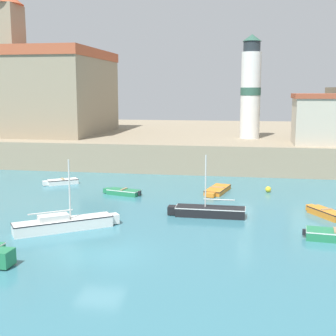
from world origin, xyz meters
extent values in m
plane|color=teal|center=(0.00, 0.00, 0.00)|extent=(200.00, 200.00, 0.00)
cube|color=gray|center=(0.00, 44.28, 1.55)|extent=(120.00, 40.00, 3.10)
cube|color=#237A4C|center=(13.02, 4.73, 0.28)|extent=(3.45, 1.76, 0.56)
cube|color=white|center=(13.02, 4.73, 0.52)|extent=(3.48, 1.78, 0.07)
cube|color=#997F5B|center=(13.02, 4.73, 0.60)|extent=(0.33, 1.20, 0.08)
cube|color=black|center=(11.25, 4.93, 0.33)|extent=(0.22, 0.22, 0.36)
cube|color=orange|center=(5.33, 16.73, 0.20)|extent=(2.18, 3.84, 0.40)
cube|color=orange|center=(4.84, 14.66, 0.20)|extent=(0.89, 0.78, 0.34)
cube|color=black|center=(5.33, 16.73, 0.36)|extent=(2.20, 3.88, 0.07)
cube|color=#997F5B|center=(5.33, 16.73, 0.44)|extent=(1.19, 0.46, 0.08)
cube|color=#237A4C|center=(-2.45, 14.38, 0.22)|extent=(2.97, 1.83, 0.45)
cube|color=#237A4C|center=(-4.03, 14.82, 0.22)|extent=(0.66, 0.74, 0.38)
cube|color=white|center=(-2.45, 14.38, 0.41)|extent=(3.00, 1.85, 0.07)
cube|color=#997F5B|center=(-2.45, 14.38, 0.49)|extent=(0.45, 0.98, 0.08)
cube|color=black|center=(-1.00, 13.98, 0.27)|extent=(0.25, 0.25, 0.36)
cube|color=black|center=(5.31, 8.75, 0.34)|extent=(4.82, 1.39, 0.67)
cube|color=black|center=(2.60, 8.78, 0.34)|extent=(0.61, 0.74, 0.57)
cube|color=white|center=(5.31, 8.75, 0.63)|extent=(4.87, 1.40, 0.07)
cylinder|color=silver|center=(4.95, 8.75, 2.52)|extent=(0.10, 0.10, 3.69)
cylinder|color=silver|center=(5.91, 8.75, 1.22)|extent=(2.16, 0.10, 0.08)
cube|color=white|center=(-3.60, 3.90, 0.36)|extent=(5.74, 4.58, 0.72)
cube|color=white|center=(-0.86, 5.85, 0.36)|extent=(0.85, 0.87, 0.62)
cube|color=black|center=(-3.60, 3.90, 0.68)|extent=(5.80, 4.63, 0.07)
cylinder|color=silver|center=(-3.22, 4.17, 2.62)|extent=(0.10, 0.10, 3.78)
cylinder|color=silver|center=(-4.23, 3.45, 1.27)|extent=(2.31, 1.67, 0.08)
cube|color=silver|center=(-4.10, 3.54, 0.90)|extent=(2.01, 1.78, 0.36)
cube|color=white|center=(-9.29, 17.76, 0.24)|extent=(2.86, 2.40, 0.47)
cube|color=white|center=(-10.62, 16.86, 0.24)|extent=(0.71, 0.74, 0.40)
cube|color=black|center=(-9.29, 17.76, 0.43)|extent=(2.89, 2.43, 0.07)
cube|color=#997F5B|center=(-9.29, 17.76, 0.51)|extent=(0.66, 0.85, 0.08)
cube|color=orange|center=(13.33, 9.97, 0.25)|extent=(2.36, 3.04, 0.50)
cube|color=orange|center=(12.47, 11.43, 0.25)|extent=(0.71, 0.68, 0.43)
cube|color=black|center=(13.33, 9.97, 0.46)|extent=(2.39, 3.07, 0.07)
cube|color=#997F5B|center=(13.33, 9.97, 0.54)|extent=(0.84, 0.61, 0.08)
cube|color=#237A4C|center=(-4.15, -2.53, 0.49)|extent=(0.86, 1.04, 0.83)
sphere|color=yellow|center=(9.66, 17.43, 0.25)|extent=(0.51, 0.51, 0.51)
cube|color=gray|center=(-16.00, 35.89, 7.89)|extent=(9.56, 17.13, 9.59)
cube|color=#B25133|center=(-16.00, 35.89, 13.29)|extent=(9.75, 17.48, 1.20)
cube|color=gray|center=(-22.73, 33.32, 11.17)|extent=(3.90, 3.90, 16.15)
cylinder|color=silver|center=(8.00, 32.96, 8.08)|extent=(2.29, 2.29, 9.98)
cylinder|color=#2D5647|center=(8.00, 32.96, 8.58)|extent=(2.36, 2.36, 0.90)
cylinder|color=#262D33|center=(8.00, 32.96, 13.67)|extent=(1.95, 1.95, 1.20)
cone|color=#2D5647|center=(8.00, 32.96, 14.67)|extent=(2.17, 2.17, 0.80)
cube|color=#BCB29E|center=(16.00, 27.92, 5.50)|extent=(6.90, 5.13, 4.80)
cube|color=#9E472D|center=(16.00, 27.92, 8.14)|extent=(7.25, 5.39, 0.50)
camera|label=1|loc=(7.67, -23.15, 8.80)|focal=50.00mm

